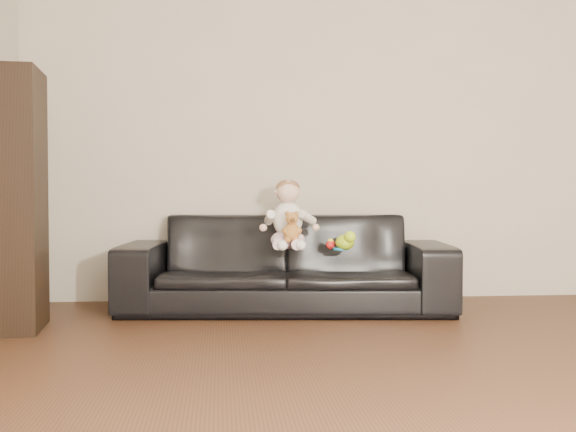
{
  "coord_description": "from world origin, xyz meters",
  "views": [
    {
      "loc": [
        -1.06,
        -2.63,
        0.81
      ],
      "look_at": [
        -0.61,
        2.14,
        0.65
      ],
      "focal_mm": 45.0,
      "sensor_mm": 36.0,
      "label": 1
    }
  ],
  "objects": [
    {
      "name": "floor",
      "position": [
        0.0,
        0.0,
        0.0
      ],
      "size": [
        5.5,
        5.5,
        0.0
      ],
      "primitive_type": "plane",
      "color": "#442818",
      "rests_on": "ground"
    },
    {
      "name": "wall_back",
      "position": [
        0.0,
        2.75,
        1.3
      ],
      "size": [
        5.0,
        0.0,
        5.0
      ],
      "primitive_type": "plane",
      "rotation": [
        1.57,
        0.0,
        0.0
      ],
      "color": "beige",
      "rests_on": "ground"
    },
    {
      "name": "sofa",
      "position": [
        -0.62,
        2.25,
        0.32
      ],
      "size": [
        2.29,
        1.07,
        0.65
      ],
      "primitive_type": "imported",
      "rotation": [
        0.0,
        0.0,
        -0.09
      ],
      "color": "black",
      "rests_on": "floor"
    },
    {
      "name": "cabinet",
      "position": [
        -2.29,
        1.7,
        0.76
      ],
      "size": [
        0.42,
        0.55,
        1.52
      ],
      "primitive_type": "cube",
      "rotation": [
        0.0,
        0.0,
        0.08
      ],
      "color": "black",
      "rests_on": "floor"
    },
    {
      "name": "shelf_item",
      "position": [
        -2.27,
        1.7,
        1.1
      ],
      "size": [
        0.2,
        0.26,
        0.28
      ],
      "primitive_type": "cube",
      "rotation": [
        0.0,
        0.0,
        0.08
      ],
      "color": "silver",
      "rests_on": "cabinet"
    },
    {
      "name": "baby",
      "position": [
        -0.61,
        2.13,
        0.63
      ],
      "size": [
        0.35,
        0.42,
        0.46
      ],
      "rotation": [
        0.0,
        0.0,
        -0.3
      ],
      "color": "silver",
      "rests_on": "sofa"
    },
    {
      "name": "teddy_bear",
      "position": [
        -0.6,
        1.99,
        0.58
      ],
      "size": [
        0.13,
        0.13,
        0.2
      ],
      "rotation": [
        0.0,
        0.0,
        -0.27
      ],
      "color": "#A76B2F",
      "rests_on": "sofa"
    },
    {
      "name": "toy_green",
      "position": [
        -0.25,
        2.01,
        0.48
      ],
      "size": [
        0.16,
        0.18,
        0.1
      ],
      "primitive_type": "ellipsoid",
      "rotation": [
        0.0,
        0.0,
        -0.32
      ],
      "color": "#B4E41A",
      "rests_on": "sofa"
    },
    {
      "name": "toy_rattle",
      "position": [
        -0.33,
        2.08,
        0.46
      ],
      "size": [
        0.07,
        0.07,
        0.06
      ],
      "primitive_type": "sphere",
      "rotation": [
        0.0,
        0.0,
        0.19
      ],
      "color": "red",
      "rests_on": "sofa"
    },
    {
      "name": "toy_blue_disc",
      "position": [
        -0.27,
        2.04,
        0.43
      ],
      "size": [
        0.12,
        0.12,
        0.01
      ],
      "primitive_type": "cylinder",
      "rotation": [
        0.0,
        0.0,
        -0.14
      ],
      "color": "#1889C4",
      "rests_on": "sofa"
    }
  ]
}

